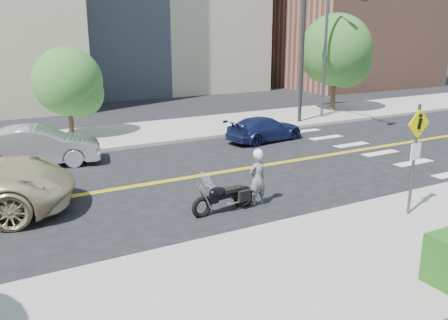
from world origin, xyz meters
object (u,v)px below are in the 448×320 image
pedestrian_sign (415,149)px  parked_car_silver (38,146)px  parked_car_blue (265,129)px  motorcyclist (257,177)px  motorcycle (224,191)px

pedestrian_sign → parked_car_silver: size_ratio=0.66×
parked_car_silver → parked_car_blue: bearing=-81.1°
motorcyclist → parked_car_silver: (-4.97, 7.59, -0.10)m
motorcycle → parked_car_silver: (-3.86, 7.57, 0.14)m
pedestrian_sign → parked_car_silver: 13.26m
motorcyclist → parked_car_blue: (4.85, 6.86, -0.28)m
pedestrian_sign → parked_car_blue: bearing=79.4°
parked_car_silver → parked_car_blue: 9.85m
pedestrian_sign → motorcyclist: size_ratio=1.77×
parked_car_silver → parked_car_blue: (9.82, -0.73, -0.19)m
pedestrian_sign → parked_car_silver: bearing=127.3°
motorcyclist → parked_car_silver: 9.07m
pedestrian_sign → motorcycle: size_ratio=1.49×
parked_car_silver → motorcycle: bearing=-139.8°
motorcyclist → parked_car_silver: motorcyclist is taller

